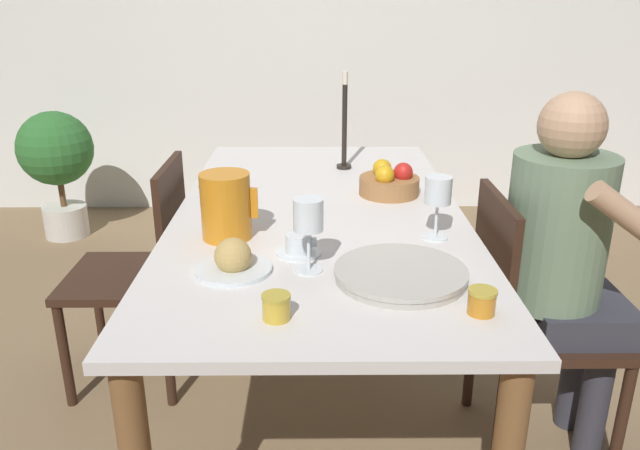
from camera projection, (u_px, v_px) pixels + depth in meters
name	position (u px, v px, depth m)	size (l,w,h in m)	color
ground_plane	(319.00, 401.00, 2.32)	(20.00, 20.00, 0.00)	#7F6647
wall_back	(317.00, 13.00, 3.98)	(10.00, 0.06, 2.60)	white
dining_table	(319.00, 238.00, 2.09)	(0.94, 1.79, 0.75)	silver
chair_person_side	(528.00, 317.00, 1.97)	(0.42, 0.42, 0.87)	#331E14
chair_opposite	(142.00, 268.00, 2.32)	(0.42, 0.42, 0.87)	#331E14
person_seated	(566.00, 252.00, 1.88)	(0.39, 0.41, 1.17)	#33333D
red_pitcher	(226.00, 206.00, 1.80)	(0.17, 0.15, 0.19)	orange
wine_glass_water	(438.00, 193.00, 1.78)	(0.08, 0.08, 0.19)	white
wine_glass_juice	(308.00, 219.00, 1.56)	(0.08, 0.08, 0.20)	white
teacup_near_person	(299.00, 246.00, 1.71)	(0.12, 0.12, 0.06)	silver
serving_tray	(401.00, 274.00, 1.56)	(0.34, 0.34, 0.03)	#B7B2A8
bread_plate	(233.00, 261.00, 1.60)	(0.20, 0.20, 0.10)	silver
jam_jar_amber	(482.00, 300.00, 1.39)	(0.07, 0.07, 0.06)	#C67A1E
jam_jar_red	(276.00, 306.00, 1.37)	(0.07, 0.07, 0.06)	gold
fruit_bowl	(389.00, 182.00, 2.20)	(0.21, 0.21, 0.12)	#9E6B3D
candlestick_tall	(344.00, 130.00, 2.49)	(0.06, 0.06, 0.39)	black
potted_plant	(57.00, 158.00, 3.72)	(0.44, 0.44, 0.77)	beige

